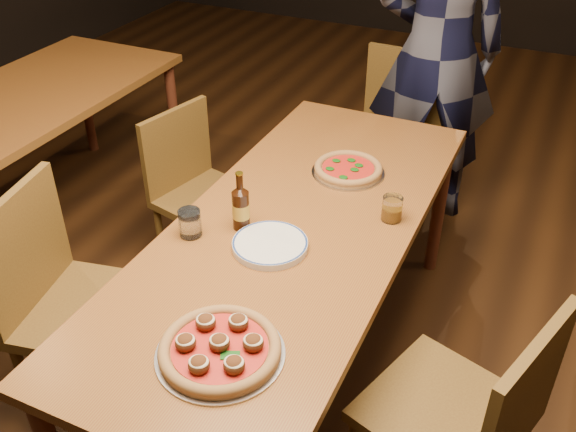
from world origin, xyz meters
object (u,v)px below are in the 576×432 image
at_px(table_main, 294,242).
at_px(table_left, 2,122).
at_px(chair_main_sw, 209,198).
at_px(chair_main_nw, 92,309).
at_px(chair_end, 389,142).
at_px(plate_stack, 270,245).
at_px(pizza_meatball, 220,348).
at_px(chair_main_e, 445,410).
at_px(pizza_margherita, 348,169).
at_px(water_glass, 190,223).
at_px(beer_bottle, 241,209).
at_px(diner, 437,52).
at_px(amber_glass, 392,208).

height_order(table_main, table_left, same).
bearing_deg(chair_main_sw, chair_main_nw, -163.59).
xyz_separation_m(chair_end, plate_stack, (0.00, -1.43, 0.28)).
relative_size(chair_main_sw, chair_end, 0.91).
height_order(chair_main_sw, pizza_meatball, chair_main_sw).
xyz_separation_m(chair_main_e, pizza_margherita, (-0.61, 0.76, 0.29)).
height_order(pizza_margherita, water_glass, water_glass).
relative_size(table_main, pizza_meatball, 5.61).
height_order(beer_bottle, diner, diner).
bearing_deg(pizza_margherita, plate_stack, -96.21).
distance_m(table_left, water_glass, 1.49).
bearing_deg(water_glass, table_left, 160.31).
relative_size(table_main, chair_main_e, 2.11).
bearing_deg(table_main, diner, 85.11).
bearing_deg(chair_end, water_glass, -98.49).
distance_m(chair_main_e, beer_bottle, 0.92).
bearing_deg(pizza_meatball, chair_main_nw, 162.69).
distance_m(chair_main_nw, beer_bottle, 0.65).
distance_m(chair_main_nw, pizza_meatball, 0.75).
xyz_separation_m(pizza_meatball, plate_stack, (-0.09, 0.49, -0.01)).
bearing_deg(diner, chair_main_e, 86.73).
relative_size(chair_main_e, beer_bottle, 4.38).
xyz_separation_m(chair_main_e, plate_stack, (-0.67, 0.18, 0.29)).
bearing_deg(amber_glass, table_left, 176.59).
distance_m(table_left, amber_glass, 2.01).
bearing_deg(amber_glass, chair_end, 106.39).
height_order(table_main, chair_main_nw, chair_main_nw).
height_order(plate_stack, diner, diner).
xyz_separation_m(chair_main_sw, plate_stack, (0.62, -0.60, 0.33)).
xyz_separation_m(plate_stack, diner, (0.14, 1.63, 0.16)).
xyz_separation_m(chair_end, water_glass, (-0.28, -1.47, 0.32)).
xyz_separation_m(table_main, beer_bottle, (-0.16, -0.09, 0.15)).
height_order(chair_main_sw, beer_bottle, beer_bottle).
bearing_deg(plate_stack, chair_main_nw, -153.31).
bearing_deg(table_main, pizza_meatball, -83.58).
xyz_separation_m(amber_glass, diner, (-0.17, 1.29, 0.13)).
distance_m(chair_end, pizza_meatball, 1.94).
bearing_deg(chair_main_nw, pizza_meatball, -118.82).
xyz_separation_m(chair_main_e, beer_bottle, (-0.82, 0.25, 0.35)).
xyz_separation_m(chair_end, amber_glass, (0.32, -1.09, 0.32)).
height_order(pizza_margherita, beer_bottle, beer_bottle).
xyz_separation_m(plate_stack, amber_glass, (0.32, 0.34, 0.03)).
xyz_separation_m(table_left, plate_stack, (1.68, -0.46, 0.08)).
bearing_deg(plate_stack, pizza_margherita, 83.79).
distance_m(chair_main_sw, water_glass, 0.82).
xyz_separation_m(table_main, amber_glass, (0.30, 0.18, 0.12)).
height_order(pizza_margherita, plate_stack, pizza_margherita).
bearing_deg(chair_main_nw, diner, -31.98).
bearing_deg(chair_end, table_main, -86.81).
bearing_deg(chair_main_sw, amber_glass, -92.59).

